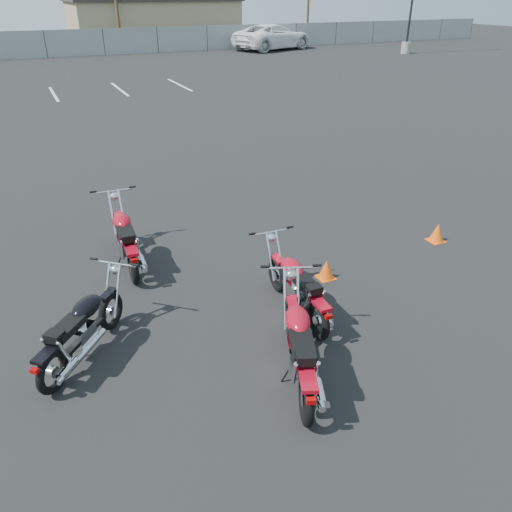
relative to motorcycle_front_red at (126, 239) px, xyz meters
name	(u,v)px	position (x,y,z in m)	size (l,w,h in m)	color
ground	(261,316)	(1.39, -2.41, -0.47)	(120.00, 120.00, 0.00)	black
motorcycle_front_red	(126,239)	(0.00, 0.00, 0.00)	(0.81, 2.10, 1.03)	black
motorcycle_second_black	(82,329)	(-1.03, -2.27, -0.05)	(1.51, 1.65, 0.93)	black
motorcycle_third_red	(300,346)	(1.25, -3.76, -0.01)	(1.18, 2.03, 1.01)	black
motorcycle_rear_red	(297,287)	(1.90, -2.53, -0.04)	(0.74, 1.92, 0.94)	black
training_cone_near	(326,269)	(2.82, -1.88, -0.30)	(0.27, 0.27, 0.33)	#FE5A0D
training_cone_far	(437,233)	(5.44, -1.58, -0.29)	(0.29, 0.29, 0.35)	#FE5A0D
light_pole_east	(411,14)	(26.22, 24.17, 2.26)	(0.80, 0.70, 10.42)	gray
chainlink_fence	(45,44)	(1.39, 32.59, 0.43)	(80.06, 0.06, 1.80)	gray
tan_building_east	(152,20)	(11.39, 41.59, 1.39)	(14.40, 9.40, 3.70)	#9C8864
parking_line_stripes	(18,97)	(-1.11, 17.59, -0.46)	(15.12, 4.00, 0.01)	silver
white_van	(273,29)	(18.35, 30.92, 1.03)	(7.90, 3.16, 3.00)	white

